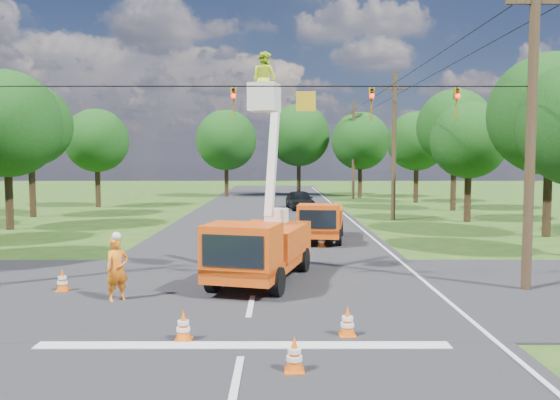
{
  "coord_description": "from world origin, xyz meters",
  "views": [
    {
      "loc": [
        0.79,
        -14.77,
        4.08
      ],
      "look_at": [
        0.82,
        5.1,
        2.6
      ],
      "focal_mm": 35.0,
      "sensor_mm": 36.0,
      "label": 1
    }
  ],
  "objects_px": {
    "pole_right_mid": "(394,144)",
    "tree_right_b": "(550,114)",
    "tree_left_d": "(6,124)",
    "traffic_cone_8": "(347,322)",
    "traffic_cone_7": "(332,226)",
    "distant_car": "(300,200)",
    "traffic_cone_3": "(321,240)",
    "ground_worker": "(117,269)",
    "tree_far_c": "(360,141)",
    "pole_right_near": "(531,126)",
    "traffic_cone_4": "(62,280)",
    "traffic_cone_2": "(284,248)",
    "traffic_cone_0": "(183,326)",
    "tree_far_a": "(226,140)",
    "tree_right_e": "(417,141)",
    "tree_right_c": "(469,141)",
    "tree_left_f": "(97,141)",
    "bucket_truck": "(261,233)",
    "traffic_cone_1": "(294,355)",
    "second_truck": "(321,221)",
    "tree_far_b": "(299,135)",
    "tree_left_e": "(30,125)",
    "tree_right_d": "(455,127)",
    "pole_right_far": "(353,150)"
  },
  "relations": [
    {
      "from": "bucket_truck",
      "to": "traffic_cone_4",
      "type": "xyz_separation_m",
      "value": [
        -6.08,
        -1.29,
        -1.29
      ]
    },
    {
      "from": "tree_right_e",
      "to": "tree_right_b",
      "type": "bearing_deg",
      "value": -87.01
    },
    {
      "from": "tree_left_f",
      "to": "tree_right_c",
      "type": "relative_size",
      "value": 1.07
    },
    {
      "from": "traffic_cone_8",
      "to": "pole_right_mid",
      "type": "bearing_deg",
      "value": 75.92
    },
    {
      "from": "pole_right_near",
      "to": "second_truck",
      "type": "bearing_deg",
      "value": 118.72
    },
    {
      "from": "tree_right_e",
      "to": "tree_far_c",
      "type": "relative_size",
      "value": 0.94
    },
    {
      "from": "second_truck",
      "to": "tree_right_c",
      "type": "relative_size",
      "value": 0.7
    },
    {
      "from": "distant_car",
      "to": "traffic_cone_8",
      "type": "xyz_separation_m",
      "value": [
        -0.13,
        -32.07,
        -0.43
      ]
    },
    {
      "from": "traffic_cone_1",
      "to": "traffic_cone_4",
      "type": "xyz_separation_m",
      "value": [
        -6.98,
        6.42,
        0.0
      ]
    },
    {
      "from": "traffic_cone_0",
      "to": "traffic_cone_8",
      "type": "xyz_separation_m",
      "value": [
        3.72,
        0.32,
        0.0
      ]
    },
    {
      "from": "tree_right_d",
      "to": "tree_right_b",
      "type": "bearing_deg",
      "value": -89.24
    },
    {
      "from": "traffic_cone_1",
      "to": "tree_far_a",
      "type": "bearing_deg",
      "value": 96.99
    },
    {
      "from": "distant_car",
      "to": "traffic_cone_3",
      "type": "relative_size",
      "value": 6.55
    },
    {
      "from": "traffic_cone_8",
      "to": "pole_right_mid",
      "type": "relative_size",
      "value": 0.07
    },
    {
      "from": "second_truck",
      "to": "tree_right_e",
      "type": "distance_m",
      "value": 27.45
    },
    {
      "from": "distant_car",
      "to": "tree_far_a",
      "type": "xyz_separation_m",
      "value": [
        -7.49,
        15.43,
        5.4
      ]
    },
    {
      "from": "tree_far_a",
      "to": "pole_right_far",
      "type": "bearing_deg",
      "value": -12.53
    },
    {
      "from": "tree_left_f",
      "to": "tree_right_d",
      "type": "height_order",
      "value": "tree_right_d"
    },
    {
      "from": "traffic_cone_1",
      "to": "tree_far_c",
      "type": "height_order",
      "value": "tree_far_c"
    },
    {
      "from": "traffic_cone_4",
      "to": "traffic_cone_2",
      "type": "bearing_deg",
      "value": 41.71
    },
    {
      "from": "tree_right_b",
      "to": "traffic_cone_2",
      "type": "bearing_deg",
      "value": -156.63
    },
    {
      "from": "traffic_cone_7",
      "to": "tree_left_d",
      "type": "relative_size",
      "value": 0.08
    },
    {
      "from": "traffic_cone_7",
      "to": "tree_far_c",
      "type": "relative_size",
      "value": 0.08
    },
    {
      "from": "traffic_cone_2",
      "to": "tree_left_f",
      "type": "bearing_deg",
      "value": 123.24
    },
    {
      "from": "traffic_cone_0",
      "to": "tree_right_d",
      "type": "relative_size",
      "value": 0.07
    },
    {
      "from": "traffic_cone_1",
      "to": "tree_right_b",
      "type": "distance_m",
      "value": 24.02
    },
    {
      "from": "ground_worker",
      "to": "traffic_cone_7",
      "type": "bearing_deg",
      "value": 24.2
    },
    {
      "from": "traffic_cone_0",
      "to": "traffic_cone_1",
      "type": "distance_m",
      "value": 3.03
    },
    {
      "from": "traffic_cone_4",
      "to": "traffic_cone_7",
      "type": "bearing_deg",
      "value": 55.29
    },
    {
      "from": "tree_left_d",
      "to": "tree_right_b",
      "type": "xyz_separation_m",
      "value": [
        30.0,
        -3.0,
        0.31
      ]
    },
    {
      "from": "pole_right_far",
      "to": "traffic_cone_3",
      "type": "bearing_deg",
      "value": -100.29
    },
    {
      "from": "traffic_cone_2",
      "to": "pole_right_mid",
      "type": "xyz_separation_m",
      "value": [
        7.53,
        14.06,
        4.75
      ]
    },
    {
      "from": "pole_right_near",
      "to": "tree_left_f",
      "type": "relative_size",
      "value": 1.19
    },
    {
      "from": "pole_right_near",
      "to": "tree_left_e",
      "type": "height_order",
      "value": "pole_right_near"
    },
    {
      "from": "tree_left_e",
      "to": "tree_right_e",
      "type": "relative_size",
      "value": 1.09
    },
    {
      "from": "traffic_cone_8",
      "to": "tree_right_c",
      "type": "height_order",
      "value": "tree_right_c"
    },
    {
      "from": "second_truck",
      "to": "pole_right_far",
      "type": "bearing_deg",
      "value": 87.08
    },
    {
      "from": "pole_right_near",
      "to": "pole_right_mid",
      "type": "distance_m",
      "value": 20.0
    },
    {
      "from": "pole_right_mid",
      "to": "tree_right_b",
      "type": "height_order",
      "value": "pole_right_mid"
    },
    {
      "from": "traffic_cone_3",
      "to": "tree_far_c",
      "type": "xyz_separation_m",
      "value": [
        6.76,
        33.71,
        5.7
      ]
    },
    {
      "from": "traffic_cone_3",
      "to": "pole_right_near",
      "type": "height_order",
      "value": "pole_right_near"
    },
    {
      "from": "tree_left_d",
      "to": "bucket_truck",
      "type": "bearing_deg",
      "value": -42.48
    },
    {
      "from": "tree_left_f",
      "to": "tree_right_b",
      "type": "bearing_deg",
      "value": -31.13
    },
    {
      "from": "traffic_cone_0",
      "to": "traffic_cone_2",
      "type": "bearing_deg",
      "value": 77.77
    },
    {
      "from": "tree_left_d",
      "to": "traffic_cone_7",
      "type": "bearing_deg",
      "value": -3.8
    },
    {
      "from": "traffic_cone_1",
      "to": "traffic_cone_7",
      "type": "distance_m",
      "value": 20.54
    },
    {
      "from": "traffic_cone_1",
      "to": "tree_far_a",
      "type": "height_order",
      "value": "tree_far_a"
    },
    {
      "from": "tree_right_b",
      "to": "tree_right_c",
      "type": "xyz_separation_m",
      "value": [
        -1.8,
        7.0,
        -1.12
      ]
    },
    {
      "from": "traffic_cone_0",
      "to": "tree_far_a",
      "type": "bearing_deg",
      "value": 94.35
    },
    {
      "from": "traffic_cone_4",
      "to": "tree_far_b",
      "type": "xyz_separation_m",
      "value": [
        8.9,
        45.19,
        6.45
      ]
    }
  ]
}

